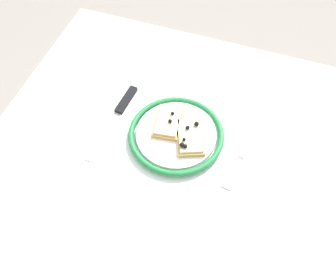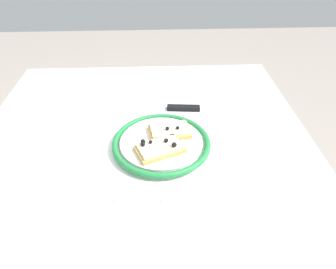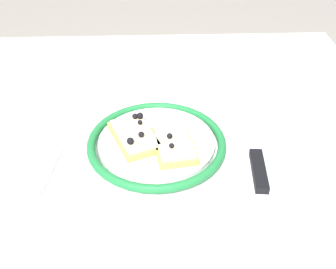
{
  "view_description": "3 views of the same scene",
  "coord_description": "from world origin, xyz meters",
  "px_view_note": "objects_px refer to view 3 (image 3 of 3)",
  "views": [
    {
      "loc": [
        -0.12,
        0.48,
        1.52
      ],
      "look_at": [
        0.05,
        -0.02,
        0.76
      ],
      "focal_mm": 43.16,
      "sensor_mm": 36.0,
      "label": 1
    },
    {
      "loc": [
        -0.5,
        -0.03,
        1.18
      ],
      "look_at": [
        0.04,
        -0.06,
        0.76
      ],
      "focal_mm": 32.39,
      "sensor_mm": 36.0,
      "label": 2
    },
    {
      "loc": [
        0.04,
        -0.58,
        1.17
      ],
      "look_at": [
        0.06,
        -0.05,
        0.76
      ],
      "focal_mm": 44.93,
      "sensor_mm": 36.0,
      "label": 3
    }
  ],
  "objects_px": {
    "pizza_slice_near": "(174,144)",
    "dining_table": "(135,174)",
    "plate": "(157,144)",
    "pizza_slice_far": "(135,135)",
    "fork": "(59,151)",
    "knife": "(256,157)"
  },
  "relations": [
    {
      "from": "pizza_slice_near",
      "to": "knife",
      "type": "height_order",
      "value": "pizza_slice_near"
    },
    {
      "from": "plate",
      "to": "pizza_slice_far",
      "type": "relative_size",
      "value": 1.94
    },
    {
      "from": "plate",
      "to": "knife",
      "type": "relative_size",
      "value": 0.95
    },
    {
      "from": "dining_table",
      "to": "pizza_slice_far",
      "type": "distance_m",
      "value": 0.12
    },
    {
      "from": "dining_table",
      "to": "knife",
      "type": "bearing_deg",
      "value": -20.1
    },
    {
      "from": "dining_table",
      "to": "fork",
      "type": "distance_m",
      "value": 0.16
    },
    {
      "from": "pizza_slice_far",
      "to": "pizza_slice_near",
      "type": "bearing_deg",
      "value": -21.7
    },
    {
      "from": "pizza_slice_near",
      "to": "plate",
      "type": "bearing_deg",
      "value": 142.74
    },
    {
      "from": "pizza_slice_near",
      "to": "dining_table",
      "type": "bearing_deg",
      "value": 137.98
    },
    {
      "from": "dining_table",
      "to": "pizza_slice_near",
      "type": "xyz_separation_m",
      "value": [
        0.07,
        -0.06,
        0.12
      ]
    },
    {
      "from": "plate",
      "to": "fork",
      "type": "bearing_deg",
      "value": -178.96
    },
    {
      "from": "plate",
      "to": "fork",
      "type": "relative_size",
      "value": 1.13
    },
    {
      "from": "dining_table",
      "to": "pizza_slice_near",
      "type": "distance_m",
      "value": 0.15
    },
    {
      "from": "dining_table",
      "to": "pizza_slice_far",
      "type": "height_order",
      "value": "pizza_slice_far"
    },
    {
      "from": "knife",
      "to": "dining_table",
      "type": "bearing_deg",
      "value": 159.9
    },
    {
      "from": "pizza_slice_far",
      "to": "fork",
      "type": "bearing_deg",
      "value": -176.8
    },
    {
      "from": "knife",
      "to": "fork",
      "type": "height_order",
      "value": "knife"
    },
    {
      "from": "plate",
      "to": "pizza_slice_near",
      "type": "distance_m",
      "value": 0.04
    },
    {
      "from": "plate",
      "to": "pizza_slice_far",
      "type": "bearing_deg",
      "value": 173.33
    },
    {
      "from": "dining_table",
      "to": "fork",
      "type": "bearing_deg",
      "value": -160.14
    },
    {
      "from": "knife",
      "to": "fork",
      "type": "relative_size",
      "value": 1.2
    },
    {
      "from": "fork",
      "to": "plate",
      "type": "bearing_deg",
      "value": 1.04
    }
  ]
}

